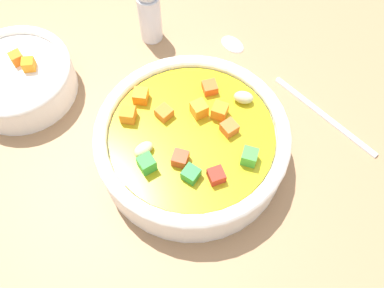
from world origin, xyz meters
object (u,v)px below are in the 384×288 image
object	(u,v)px
side_bowl_small	(18,78)
pepper_shaker	(149,12)
soup_bowl_main	(192,142)
spoon	(278,78)

from	to	relation	value
side_bowl_small	pepper_shaker	xyz separation A→B (cm)	(-16.03, 6.53, 1.93)
soup_bowl_main	pepper_shaker	distance (cm)	18.20
spoon	pepper_shaker	distance (cm)	17.61
soup_bowl_main	pepper_shaker	xyz separation A→B (cm)	(-10.45, -14.84, 1.34)
pepper_shaker	side_bowl_small	bearing A→B (deg)	-22.17
spoon	pepper_shaker	size ratio (longest dim) A/B	2.81
soup_bowl_main	side_bowl_small	world-z (taller)	soup_bowl_main
pepper_shaker	soup_bowl_main	bearing A→B (deg)	54.86
pepper_shaker	spoon	bearing A→B (deg)	104.14
spoon	side_bowl_small	size ratio (longest dim) A/B	1.84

